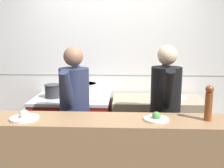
% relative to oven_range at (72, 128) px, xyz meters
% --- Properties ---
extents(wall_back_tiled, '(8.00, 0.06, 2.60)m').
position_rel_oven_range_xyz_m(wall_back_tiled, '(0.55, 0.40, 0.86)').
color(wall_back_tiled, white).
rests_on(wall_back_tiled, ground_plane).
extents(oven_range, '(1.07, 0.71, 0.88)m').
position_rel_oven_range_xyz_m(oven_range, '(0.00, 0.00, 0.00)').
color(oven_range, maroon).
rests_on(oven_range, ground_plane).
extents(prep_counter, '(1.23, 0.65, 0.89)m').
position_rel_oven_range_xyz_m(prep_counter, '(1.20, -0.00, -0.00)').
color(prep_counter, gray).
rests_on(prep_counter, ground_plane).
extents(stock_pot, '(0.24, 0.24, 0.18)m').
position_rel_oven_range_xyz_m(stock_pot, '(-0.26, 0.02, 0.54)').
color(stock_pot, '#2D2D33').
rests_on(stock_pot, oven_range).
extents(sauce_pot, '(0.30, 0.30, 0.20)m').
position_rel_oven_range_xyz_m(sauce_pot, '(0.21, 0.02, 0.55)').
color(sauce_pot, beige).
rests_on(sauce_pot, oven_range).
extents(mixing_bowl_steel, '(0.28, 0.28, 0.10)m').
position_rel_oven_range_xyz_m(mixing_bowl_steel, '(1.47, 0.07, 0.50)').
color(mixing_bowl_steel, '#B7BABF').
rests_on(mixing_bowl_steel, prep_counter).
extents(plated_dish_main, '(0.26, 0.26, 0.09)m').
position_rel_oven_range_xyz_m(plated_dish_main, '(-0.18, -1.25, 0.57)').
color(plated_dish_main, white).
rests_on(plated_dish_main, pass_counter).
extents(plated_dish_appetiser, '(0.23, 0.23, 0.08)m').
position_rel_oven_range_xyz_m(plated_dish_appetiser, '(1.03, -1.22, 0.57)').
color(plated_dish_appetiser, white).
rests_on(plated_dish_appetiser, pass_counter).
extents(pepper_mill, '(0.07, 0.07, 0.32)m').
position_rel_oven_range_xyz_m(pepper_mill, '(1.49, -1.21, 0.72)').
color(pepper_mill, brown).
rests_on(pepper_mill, pass_counter).
extents(chef_head_cook, '(0.37, 0.71, 1.63)m').
position_rel_oven_range_xyz_m(chef_head_cook, '(0.18, -0.69, 0.46)').
color(chef_head_cook, black).
rests_on(chef_head_cook, ground_plane).
extents(chef_sous, '(0.35, 0.72, 1.64)m').
position_rel_oven_range_xyz_m(chef_sous, '(1.20, -0.65, 0.47)').
color(chef_sous, black).
rests_on(chef_sous, ground_plane).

